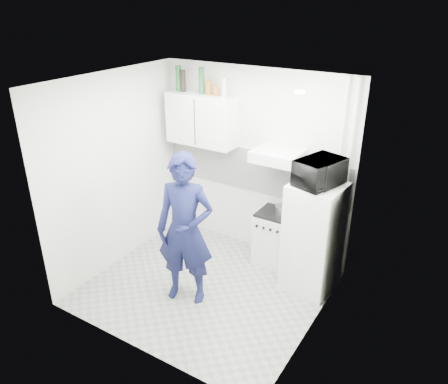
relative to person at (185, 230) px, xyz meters
The scene contains 23 objects.
floor 0.97m from the person, 67.27° to the left, with size 2.80×2.80×0.00m, color gray.
ceiling 1.69m from the person, 67.27° to the left, with size 2.80×2.80×0.00m, color white.
wall_back 1.55m from the person, 85.96° to the left, with size 2.80×2.80×0.00m, color silver.
wall_left 1.37m from the person, 168.93° to the left, with size 2.60×2.60×0.00m, color silver.
wall_right 1.57m from the person, ahead, with size 2.60×2.60×0.00m, color silver.
person is the anchor object (origin of this frame).
stove 1.48m from the person, 65.78° to the left, with size 0.46×0.46×0.74m, color silver.
fridge 1.57m from the person, 39.23° to the left, with size 0.59×0.59×1.42m, color white.
stove_top 1.39m from the person, 65.78° to the left, with size 0.44×0.44×0.03m, color black.
saucepan 1.44m from the person, 62.96° to the left, with size 0.19×0.19×0.11m, color silver.
microwave 1.68m from the person, 39.23° to the left, with size 0.38×0.57×0.31m, color black.
bottle_a 2.21m from the person, 127.53° to the left, with size 0.08×0.08×0.34m, color #144C1E.
bottle_b 2.16m from the person, 125.49° to the left, with size 0.08×0.08×0.29m, color black.
bottle_d 2.06m from the person, 115.68° to the left, with size 0.08×0.08×0.35m, color #144C1E.
canister_a 1.98m from the person, 111.70° to the left, with size 0.08×0.08×0.20m, color brown.
canister_b 1.93m from the person, 107.24° to the left, with size 0.07×0.07×0.14m, color brown.
bottle_e 1.95m from the person, 102.16° to the left, with size 0.06×0.06×0.26m, color #B2B7BC.
upper_cabinet 1.74m from the person, 115.86° to the left, with size 1.00×0.35×0.70m, color white.
range_hood 1.51m from the person, 66.07° to the left, with size 0.60×0.50×0.14m, color silver.
backsplash 1.52m from the person, 85.92° to the left, with size 2.74×0.03×0.60m, color white.
pipe_a 2.03m from the person, 45.35° to the left, with size 0.05×0.05×2.60m, color silver.
pipe_b 1.95m from the person, 47.90° to the left, with size 0.04×0.04×2.60m, color silver.
ceiling_spot_fixture 2.03m from the person, 22.28° to the left, with size 0.10×0.10×0.02m, color white.
Camera 1 is at (2.59, -3.77, 3.44)m, focal length 35.00 mm.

